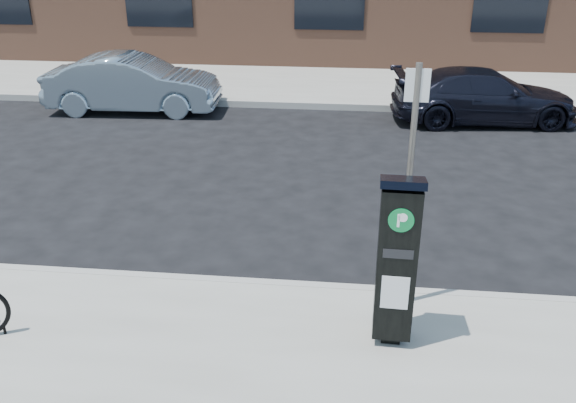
# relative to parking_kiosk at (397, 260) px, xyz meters

# --- Properties ---
(ground) EXTENTS (120.00, 120.00, 0.00)m
(ground) POSITION_rel_parking_kiosk_xyz_m (-1.27, 0.96, -1.08)
(ground) COLOR black
(ground) RESTS_ON ground
(sidewalk_far) EXTENTS (60.00, 12.00, 0.15)m
(sidewalk_far) POSITION_rel_parking_kiosk_xyz_m (-1.27, 14.96, -1.00)
(sidewalk_far) COLOR gray
(sidewalk_far) RESTS_ON ground
(curb_near) EXTENTS (60.00, 0.12, 0.16)m
(curb_near) POSITION_rel_parking_kiosk_xyz_m (-1.27, 0.94, -1.00)
(curb_near) COLOR #9E9B93
(curb_near) RESTS_ON ground
(curb_far) EXTENTS (60.00, 0.12, 0.16)m
(curb_far) POSITION_rel_parking_kiosk_xyz_m (-1.27, 8.98, -1.00)
(curb_far) COLOR #9E9B93
(curb_far) RESTS_ON ground
(parking_kiosk) EXTENTS (0.43, 0.38, 1.80)m
(parking_kiosk) POSITION_rel_parking_kiosk_xyz_m (0.00, 0.00, 0.00)
(parking_kiosk) COLOR black
(parking_kiosk) RESTS_ON sidewalk_near
(sign_pole) EXTENTS (0.24, 0.21, 2.68)m
(sign_pole) POSITION_rel_parking_kiosk_xyz_m (0.12, 0.66, 0.41)
(sign_pole) COLOR #4C4643
(sign_pole) RESTS_ON sidewalk_near
(car_silver) EXTENTS (4.02, 1.58, 1.30)m
(car_silver) POSITION_rel_parking_kiosk_xyz_m (-5.58, 8.36, -0.42)
(car_silver) COLOR #879DAC
(car_silver) RESTS_ON ground
(car_dark) EXTENTS (4.15, 1.99, 1.17)m
(car_dark) POSITION_rel_parking_kiosk_xyz_m (2.38, 8.36, -0.49)
(car_dark) COLOR black
(car_dark) RESTS_ON ground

